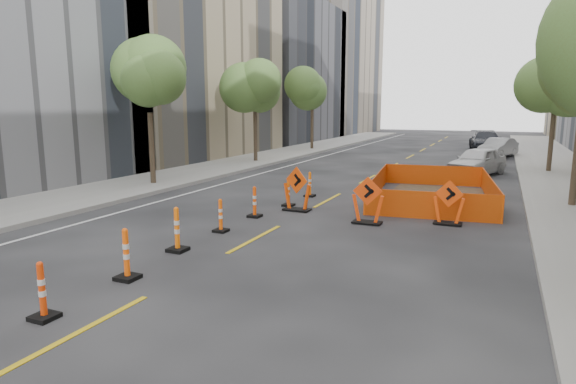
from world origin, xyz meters
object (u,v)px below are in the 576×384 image
at_px(channelizer_4, 221,215).
at_px(parked_car_near, 477,161).
at_px(chevron_sign_right, 449,202).
at_px(parked_car_far, 486,141).
at_px(channelizer_5, 255,202).
at_px(channelizer_6, 288,192).
at_px(parked_car_mid, 498,148).
at_px(channelizer_3, 177,229).
at_px(chevron_sign_left, 297,189).
at_px(channelizer_2, 126,254).
at_px(chevron_sign_center, 368,200).
at_px(channelizer_1, 42,291).
at_px(channelizer_7, 310,184).

height_order(channelizer_4, parked_car_near, parked_car_near).
height_order(chevron_sign_right, parked_car_far, parked_car_far).
height_order(channelizer_5, channelizer_6, channelizer_5).
relative_size(parked_car_mid, parked_car_far, 0.75).
bearing_deg(channelizer_4, channelizer_3, -89.47).
xyz_separation_m(channelizer_3, channelizer_6, (0.28, 6.19, -0.06)).
distance_m(channelizer_4, chevron_sign_left, 3.65).
xyz_separation_m(channelizer_2, chevron_sign_center, (3.33, 6.80, 0.18)).
bearing_deg(channelizer_2, parked_car_mid, 77.26).
distance_m(channelizer_4, parked_car_mid, 26.72).
xyz_separation_m(channelizer_4, chevron_sign_left, (0.90, 3.53, 0.29)).
height_order(chevron_sign_right, parked_car_near, parked_car_near).
xyz_separation_m(channelizer_6, parked_car_far, (5.72, 27.09, 0.30)).
bearing_deg(channelizer_3, chevron_sign_right, 43.74).
distance_m(chevron_sign_center, parked_car_mid, 23.36).
bearing_deg(parked_car_near, chevron_sign_left, -93.32).
bearing_deg(channelizer_6, chevron_sign_center, -23.71).
relative_size(chevron_sign_right, parked_car_near, 0.32).
height_order(channelizer_2, parked_car_near, parked_car_near).
distance_m(channelizer_2, parked_car_near, 20.41).
bearing_deg(parked_car_near, channelizer_3, -88.83).
bearing_deg(channelizer_4, channelizer_1, -86.96).
relative_size(channelizer_3, parked_car_near, 0.26).
bearing_deg(chevron_sign_right, parked_car_near, 94.63).
relative_size(channelizer_5, parked_car_near, 0.24).
bearing_deg(channelizer_1, channelizer_6, 90.14).
bearing_deg(channelizer_2, channelizer_1, -88.59).
xyz_separation_m(channelizer_4, parked_car_mid, (7.04, 25.78, 0.20)).
height_order(channelizer_1, chevron_sign_center, chevron_sign_center).
bearing_deg(channelizer_2, channelizer_7, 89.71).
bearing_deg(channelizer_7, channelizer_6, -90.72).
distance_m(chevron_sign_left, parked_car_mid, 23.08).
bearing_deg(chevron_sign_left, channelizer_6, 152.61).
relative_size(channelizer_5, chevron_sign_left, 0.66).
height_order(channelizer_7, parked_car_mid, parked_car_mid).
relative_size(channelizer_2, channelizer_3, 0.98).
bearing_deg(chevron_sign_right, channelizer_3, -130.47).
bearing_deg(channelizer_4, channelizer_6, 85.79).
relative_size(channelizer_4, parked_car_far, 0.18).
bearing_deg(parked_car_far, chevron_sign_right, -98.58).
relative_size(channelizer_7, parked_car_near, 0.23).
bearing_deg(channelizer_3, parked_car_near, 70.72).
distance_m(channelizer_5, chevron_sign_left, 1.73).
height_order(channelizer_7, chevron_sign_right, chevron_sign_right).
relative_size(channelizer_3, channelizer_6, 1.13).
bearing_deg(parked_car_near, channelizer_5, -94.16).
bearing_deg(chevron_sign_right, channelizer_1, -113.94).
bearing_deg(channelizer_5, chevron_sign_left, 58.97).
relative_size(channelizer_6, chevron_sign_center, 0.68).
xyz_separation_m(channelizer_7, chevron_sign_center, (3.27, -3.51, 0.23)).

